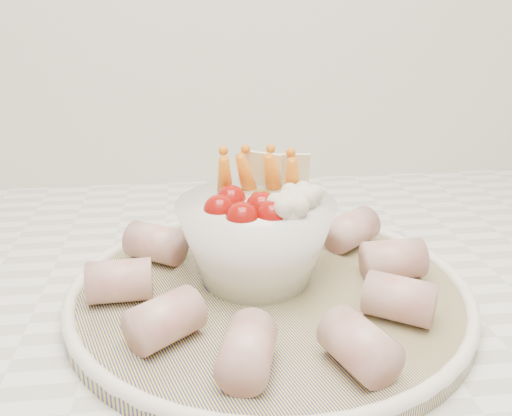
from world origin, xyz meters
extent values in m
cube|color=white|center=(0.00, 1.45, 0.90)|extent=(2.04, 0.62, 0.04)
cylinder|color=navy|center=(0.10, 1.39, 0.93)|extent=(0.46, 0.46, 0.01)
torus|color=white|center=(0.10, 1.39, 0.94)|extent=(0.37, 0.37, 0.01)
sphere|color=#950D09|center=(0.06, 1.40, 1.01)|extent=(0.03, 0.03, 0.03)
sphere|color=#950D09|center=(0.07, 1.38, 1.01)|extent=(0.03, 0.03, 0.03)
sphere|color=#950D09|center=(0.10, 1.38, 1.01)|extent=(0.03, 0.03, 0.03)
sphere|color=#950D09|center=(0.07, 1.42, 1.01)|extent=(0.03, 0.03, 0.03)
sphere|color=#950D09|center=(0.09, 1.40, 1.01)|extent=(0.03, 0.03, 0.03)
sphere|color=#536B23|center=(0.10, 1.43, 1.01)|extent=(0.02, 0.02, 0.02)
cone|color=orange|center=(0.09, 1.45, 1.02)|extent=(0.04, 0.05, 0.06)
cone|color=orange|center=(0.11, 1.45, 1.02)|extent=(0.04, 0.05, 0.06)
cone|color=orange|center=(0.13, 1.43, 1.02)|extent=(0.03, 0.05, 0.06)
cone|color=orange|center=(0.07, 1.45, 1.02)|extent=(0.02, 0.05, 0.06)
sphere|color=silver|center=(0.13, 1.40, 1.01)|extent=(0.03, 0.03, 0.03)
sphere|color=silver|center=(0.12, 1.38, 1.01)|extent=(0.03, 0.03, 0.03)
cube|color=#F2EDBC|center=(0.10, 1.46, 1.02)|extent=(0.04, 0.03, 0.05)
cube|color=#F2EDBC|center=(0.13, 1.45, 1.02)|extent=(0.04, 0.02, 0.05)
cylinder|color=#B35452|center=(0.22, 1.40, 0.95)|extent=(0.06, 0.04, 0.04)
cylinder|color=#B35452|center=(0.20, 1.47, 0.95)|extent=(0.07, 0.06, 0.04)
cylinder|color=#B35452|center=(0.14, 1.52, 0.95)|extent=(0.05, 0.06, 0.04)
cylinder|color=#B35452|center=(0.06, 1.50, 0.95)|extent=(0.05, 0.07, 0.04)
cylinder|color=#B35452|center=(0.00, 1.46, 0.95)|extent=(0.07, 0.06, 0.04)
cylinder|color=#B35452|center=(-0.03, 1.39, 0.95)|extent=(0.06, 0.04, 0.04)
cylinder|color=#B35452|center=(0.01, 1.32, 0.95)|extent=(0.07, 0.06, 0.04)
cylinder|color=#B35452|center=(0.07, 1.27, 0.95)|extent=(0.05, 0.06, 0.04)
cylinder|color=#B35452|center=(0.15, 1.27, 0.95)|extent=(0.05, 0.07, 0.04)
cylinder|color=#B35452|center=(0.20, 1.33, 0.95)|extent=(0.07, 0.06, 0.04)
camera|label=1|loc=(0.03, 0.93, 1.20)|focal=40.00mm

